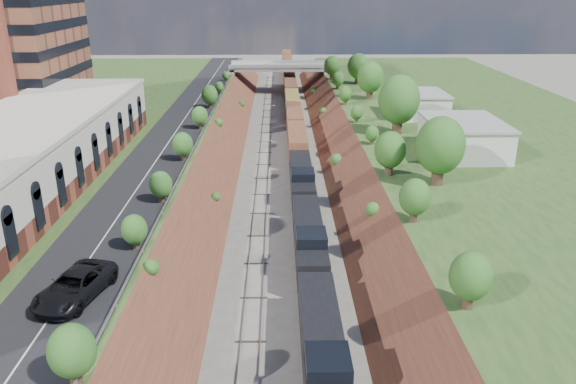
# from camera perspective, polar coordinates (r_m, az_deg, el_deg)

# --- Properties ---
(platform_left) EXTENTS (44.00, 180.00, 5.00)m
(platform_left) POSITION_cam_1_polar(r_m,az_deg,el_deg) (87.34, -22.98, 3.40)
(platform_left) COLOR #2B4C1F
(platform_left) RESTS_ON ground
(platform_right) EXTENTS (44.00, 180.00, 5.00)m
(platform_right) POSITION_cam_1_polar(r_m,az_deg,el_deg) (87.62, 21.44, 3.66)
(platform_right) COLOR #2B4C1F
(platform_right) RESTS_ON ground
(embankment_left) EXTENTS (10.00, 180.00, 10.00)m
(embankment_left) POSITION_cam_1_polar(r_m,az_deg,el_deg) (82.46, -8.40, 2.07)
(embankment_left) COLOR brown
(embankment_left) RESTS_ON ground
(embankment_right) EXTENTS (10.00, 180.00, 10.00)m
(embankment_right) POSITION_cam_1_polar(r_m,az_deg,el_deg) (82.56, 6.93, 2.16)
(embankment_right) COLOR brown
(embankment_right) RESTS_ON ground
(rail_left_track) EXTENTS (1.58, 180.00, 0.18)m
(rail_left_track) POSITION_cam_1_polar(r_m,az_deg,el_deg) (81.77, -2.55, 2.18)
(rail_left_track) COLOR gray
(rail_left_track) RESTS_ON ground
(rail_right_track) EXTENTS (1.58, 180.00, 0.18)m
(rail_right_track) POSITION_cam_1_polar(r_m,az_deg,el_deg) (81.79, 1.09, 2.21)
(rail_right_track) COLOR gray
(rail_right_track) RESTS_ON ground
(road) EXTENTS (8.00, 180.00, 0.10)m
(road) POSITION_cam_1_polar(r_m,az_deg,el_deg) (81.73, -11.73, 5.39)
(road) COLOR black
(road) RESTS_ON platform_left
(guardrail) EXTENTS (0.10, 171.00, 0.70)m
(guardrail) POSITION_cam_1_polar(r_m,az_deg,el_deg) (80.76, -8.90, 5.76)
(guardrail) COLOR #99999E
(guardrail) RESTS_ON platform_left
(commercial_building) EXTENTS (14.30, 62.30, 7.00)m
(commercial_building) POSITION_cam_1_polar(r_m,az_deg,el_deg) (64.45, -26.42, 2.78)
(commercial_building) COLOR brown
(commercial_building) RESTS_ON platform_left
(overpass) EXTENTS (24.50, 8.30, 7.40)m
(overpass) POSITION_cam_1_polar(r_m,az_deg,el_deg) (141.15, -0.90, 12.02)
(overpass) COLOR gray
(overpass) RESTS_ON ground
(white_building_near) EXTENTS (9.00, 12.00, 4.00)m
(white_building_near) POSITION_cam_1_polar(r_m,az_deg,el_deg) (75.94, 17.39, 5.25)
(white_building_near) COLOR silver
(white_building_near) RESTS_ON platform_right
(white_building_far) EXTENTS (8.00, 10.00, 3.60)m
(white_building_far) POSITION_cam_1_polar(r_m,az_deg,el_deg) (96.42, 13.16, 8.63)
(white_building_far) COLOR silver
(white_building_far) RESTS_ON platform_right
(tree_right_large) EXTENTS (5.25, 5.25, 7.61)m
(tree_right_large) POSITION_cam_1_polar(r_m,az_deg,el_deg) (62.35, 15.22, 4.54)
(tree_right_large) COLOR #473323
(tree_right_large) RESTS_ON platform_right
(tree_left_crest) EXTENTS (2.45, 2.45, 3.55)m
(tree_left_crest) POSITION_cam_1_polar(r_m,az_deg,el_deg) (43.54, -16.24, -5.88)
(tree_left_crest) COLOR #473323
(tree_left_crest) RESTS_ON platform_left
(freight_train) EXTENTS (2.81, 174.08, 4.55)m
(freight_train) POSITION_cam_1_polar(r_m,az_deg,el_deg) (116.62, 0.45, 9.00)
(freight_train) COLOR black
(freight_train) RESTS_ON ground
(suv) EXTENTS (4.87, 7.56, 1.94)m
(suv) POSITION_cam_1_polar(r_m,az_deg,el_deg) (42.07, -20.84, -8.92)
(suv) COLOR black
(suv) RESTS_ON road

